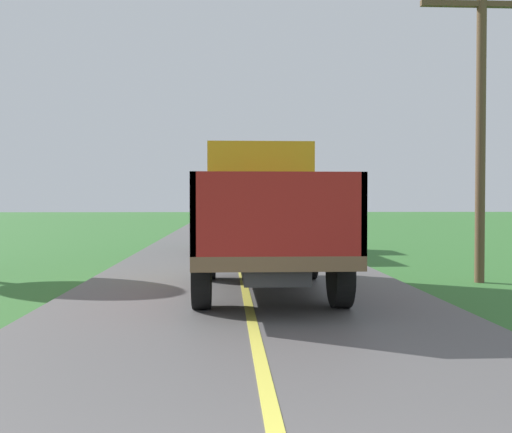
# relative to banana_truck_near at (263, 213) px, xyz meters

# --- Properties ---
(banana_truck_near) EXTENTS (2.38, 5.82, 2.80)m
(banana_truck_near) POSITION_rel_banana_truck_near_xyz_m (0.00, 0.00, 0.00)
(banana_truck_near) COLOR #2D2D30
(banana_truck_near) RESTS_ON road_surface
(banana_truck_far) EXTENTS (2.38, 5.82, 2.80)m
(banana_truck_far) POSITION_rel_banana_truck_near_xyz_m (0.13, 9.30, -0.00)
(banana_truck_far) COLOR #2D2D30
(banana_truck_far) RESTS_ON road_surface
(utility_pole_roadside) EXTENTS (2.58, 0.20, 6.20)m
(utility_pole_roadside) POSITION_rel_banana_truck_near_xyz_m (4.60, 0.73, 1.98)
(utility_pole_roadside) COLOR brown
(utility_pole_roadside) RESTS_ON ground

